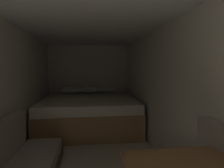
% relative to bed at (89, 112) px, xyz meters
% --- Properties ---
extents(ground_plane, '(7.56, 7.56, 0.00)m').
position_rel_bed_xyz_m(ground_plane, '(0.00, -1.74, -0.37)').
color(ground_plane, '#B2A893').
extents(wall_back, '(2.35, 0.05, 2.06)m').
position_rel_bed_xyz_m(wall_back, '(0.00, 1.06, 0.66)').
color(wall_back, beige).
rests_on(wall_back, ground).
extents(wall_left, '(0.05, 5.56, 2.06)m').
position_rel_bed_xyz_m(wall_left, '(-1.15, -1.74, 0.66)').
color(wall_left, beige).
rests_on(wall_left, ground).
extents(wall_right, '(0.05, 5.56, 2.06)m').
position_rel_bed_xyz_m(wall_right, '(1.15, -1.74, 0.66)').
color(wall_right, beige).
rests_on(wall_right, ground).
extents(ceiling_slab, '(2.35, 5.56, 0.05)m').
position_rel_bed_xyz_m(ceiling_slab, '(0.00, -1.74, 1.72)').
color(ceiling_slab, white).
rests_on(ceiling_slab, wall_left).
extents(bed, '(2.13, 2.03, 0.89)m').
position_rel_bed_xyz_m(bed, '(0.00, 0.00, 0.00)').
color(bed, '#9E7247').
rests_on(bed, ground).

